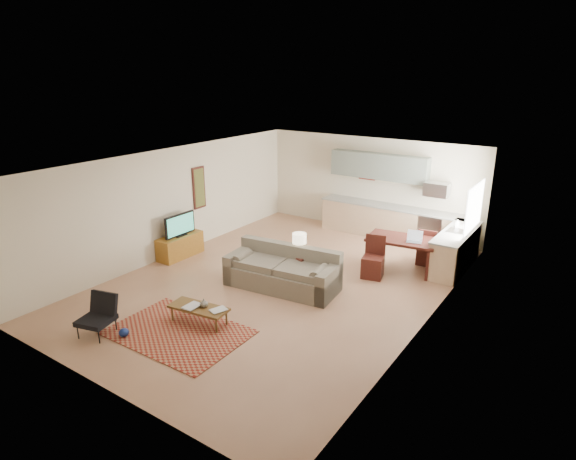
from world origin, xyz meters
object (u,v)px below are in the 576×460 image
Objects in this scene: coffee_table at (199,315)px; dining_table at (401,254)px; sofa at (282,269)px; console_table at (299,268)px; armchair at (96,317)px; tv_credenza at (180,246)px.

coffee_table is 0.73× the size of dining_table.
sofa is 3.98× the size of console_table.
coffee_table is at bearing -122.87° from dining_table.
armchair is at bearing -127.35° from dining_table.
coffee_table is 1.79× the size of console_table.
sofa is 2.22× the size of coffee_table.
sofa is 0.52m from console_table.
coffee_table is 0.93× the size of tv_credenza.
tv_credenza is 3.31m from console_table.
sofa reaches higher than armchair.
tv_credenza is at bearing 172.38° from sofa.
armchair is 0.59× the size of tv_credenza.
coffee_table is 1.58× the size of armchair.
sofa is 3.17m from tv_credenza.
dining_table is at bearing 56.86° from coffee_table.
armchair is at bearing -66.06° from tv_credenza.
dining_table is at bearing 24.78° from tv_credenza.
dining_table is (2.15, 4.47, 0.22)m from coffee_table.
armchair is at bearing -140.16° from coffee_table.
console_table reaches higher than coffee_table.
coffee_table is 3.54m from tv_credenza.
sofa is 2.07× the size of tv_credenza.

